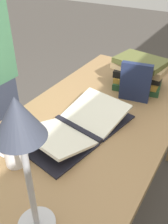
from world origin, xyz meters
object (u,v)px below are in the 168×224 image
at_px(book_standing_upright, 135,82).
at_px(book_stack_tall, 139,73).
at_px(open_book, 78,126).
at_px(reading_lamp, 21,138).
at_px(coffee_mug, 14,154).

bearing_deg(book_standing_upright, book_stack_tall, -176.77).
bearing_deg(book_standing_upright, open_book, -26.24).
height_order(reading_lamp, coffee_mug, reading_lamp).
bearing_deg(open_book, book_standing_upright, 174.07).
xyz_separation_m(open_book, book_stack_tall, (-0.55, 0.08, 0.06)).
height_order(open_book, book_stack_tall, book_stack_tall).
xyz_separation_m(book_standing_upright, reading_lamp, (0.85, 0.03, 0.24)).
distance_m(book_stack_tall, reading_lamp, 1.05).
distance_m(open_book, reading_lamp, 0.58).
height_order(book_standing_upright, coffee_mug, book_standing_upright).
xyz_separation_m(book_stack_tall, reading_lamp, (1.01, 0.07, 0.26)).
xyz_separation_m(open_book, coffee_mug, (0.30, -0.10, 0.02)).
height_order(open_book, book_standing_upright, book_standing_upright).
distance_m(book_stack_tall, book_standing_upright, 0.17).
xyz_separation_m(book_standing_upright, coffee_mug, (0.69, -0.21, -0.06)).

